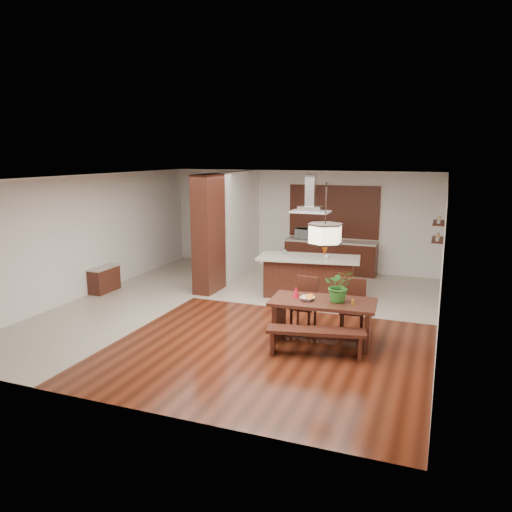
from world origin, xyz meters
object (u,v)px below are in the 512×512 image
at_px(dining_bench, 316,343).
at_px(pendant_lantern, 325,220).
at_px(dining_chair_left, 304,304).
at_px(foliage_plant, 339,286).
at_px(range_hood, 311,194).
at_px(kitchen_island, 309,276).
at_px(microwave, 305,234).
at_px(island_cup, 326,257).
at_px(dining_chair_right, 352,308).
at_px(fruit_bowl, 307,299).
at_px(dining_table, 323,311).
at_px(hallway_console, 104,279).

height_order(dining_bench, pendant_lantern, pendant_lantern).
bearing_deg(dining_chair_left, foliage_plant, -28.08).
bearing_deg(range_hood, foliage_plant, -65.12).
relative_size(kitchen_island, microwave, 4.69).
relative_size(dining_chair_left, pendant_lantern, 0.78).
height_order(range_hood, island_cup, range_hood).
relative_size(dining_bench, foliage_plant, 2.83).
xyz_separation_m(dining_chair_right, fruit_bowl, (-0.70, -0.69, 0.29)).
height_order(dining_chair_left, pendant_lantern, pendant_lantern).
bearing_deg(dining_chair_left, dining_bench, -60.65).
bearing_deg(dining_bench, dining_chair_left, 114.50).
bearing_deg(dining_table, foliage_plant, 6.65).
distance_m(dining_chair_right, microwave, 5.30).
relative_size(dining_chair_right, range_hood, 1.16).
distance_m(hallway_console, dining_bench, 6.24).
bearing_deg(microwave, dining_chair_left, -69.11).
xyz_separation_m(dining_table, range_hood, (-1.00, 2.78, 1.89)).
bearing_deg(foliage_plant, range_hood, 114.88).
bearing_deg(hallway_console, range_hood, 16.22).
bearing_deg(foliage_plant, dining_bench, -107.97).
bearing_deg(dining_table, microwave, 108.59).
bearing_deg(microwave, island_cup, -59.36).
relative_size(dining_chair_right, pendant_lantern, 0.79).
height_order(hallway_console, dining_chair_right, dining_chair_right).
bearing_deg(dining_table, dining_chair_left, 133.23).
relative_size(hallway_console, foliage_plant, 1.49).
height_order(dining_bench, range_hood, range_hood).
bearing_deg(dining_chair_right, fruit_bowl, -140.40).
xyz_separation_m(dining_bench, dining_chair_left, (-0.55, 1.22, 0.27)).
bearing_deg(dining_table, fruit_bowl, -162.26).
bearing_deg(microwave, kitchen_island, -66.85).
distance_m(pendant_lantern, kitchen_island, 3.43).
distance_m(dining_chair_left, microwave, 5.04).
height_order(dining_table, dining_bench, dining_table).
bearing_deg(dining_table, range_hood, 109.74).
distance_m(dining_table, fruit_bowl, 0.37).
xyz_separation_m(dining_bench, island_cup, (-0.61, 3.36, 0.79)).
bearing_deg(dining_chair_left, dining_table, -41.92).
xyz_separation_m(dining_bench, kitchen_island, (-1.05, 3.46, 0.27)).
bearing_deg(fruit_bowl, microwave, 105.68).
height_order(hallway_console, range_hood, range_hood).
height_order(dining_bench, island_cup, island_cup).
bearing_deg(dining_chair_left, hallway_console, 176.02).
xyz_separation_m(fruit_bowl, microwave, (-1.53, 5.46, 0.28)).
bearing_deg(dining_chair_left, dining_chair_right, 8.79).
relative_size(pendant_lantern, microwave, 2.45).
bearing_deg(island_cup, dining_chair_right, -64.46).
xyz_separation_m(dining_table, dining_chair_right, (0.43, 0.61, -0.06)).
bearing_deg(island_cup, foliage_plant, -72.41).
height_order(dining_chair_right, range_hood, range_hood).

